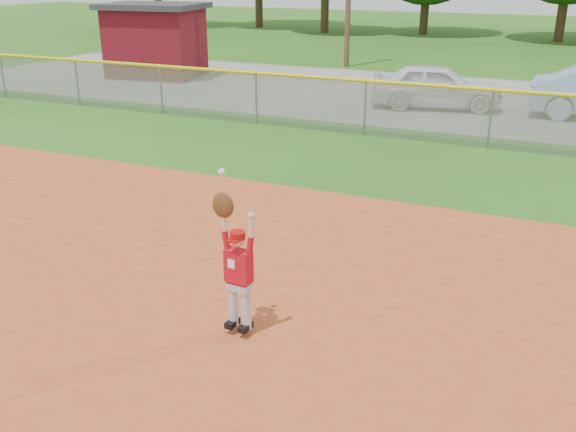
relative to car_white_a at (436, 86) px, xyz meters
The scene contains 6 objects.
ground 14.51m from the car_white_a, 80.98° to the right, with size 120.00×120.00×0.00m, color #275B14.
parking_strip 2.92m from the car_white_a, 36.63° to the left, with size 44.00×10.00×0.03m, color slate.
car_white_a is the anchor object (origin of this frame).
utility_shed 12.17m from the car_white_a, behind, with size 4.33×3.57×2.97m.
outfield_fence 4.87m from the car_white_a, 62.20° to the right, with size 40.06×0.10×1.55m.
ballplayer 14.89m from the car_white_a, 87.65° to the right, with size 0.59×0.26×2.08m.
Camera 1 is at (1.80, -6.81, 4.43)m, focal length 40.00 mm.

